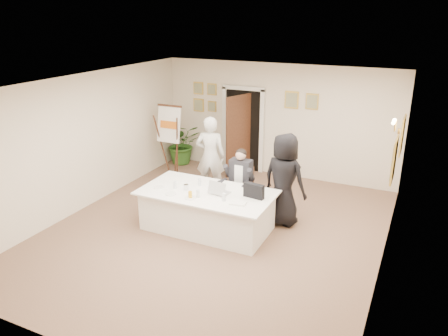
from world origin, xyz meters
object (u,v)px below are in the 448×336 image
seated_man (240,182)px  potted_palm (182,144)px  standing_woman (284,180)px  flip_chart (172,144)px  laptop_bag (254,191)px  conference_table (207,210)px  oj_glass (190,195)px  standing_man (210,156)px  steel_jug (186,187)px  laptop (220,186)px  paper_stack (238,203)px

seated_man → potted_palm: 3.51m
standing_woman → potted_palm: 4.31m
flip_chart → laptop_bag: 3.70m
conference_table → flip_chart: bearing=134.0°
oj_glass → standing_woman: bearing=42.9°
standing_man → laptop_bag: bearing=122.9°
conference_table → standing_woman: bearing=35.2°
potted_palm → conference_table: bearing=-52.7°
potted_palm → oj_glass: 4.23m
seated_man → conference_table: bearing=-115.3°
laptop_bag → oj_glass: 1.15m
seated_man → steel_jug: size_ratio=12.72×
standing_man → oj_glass: standing_man is taller
seated_man → steel_jug: seated_man is taller
flip_chart → standing_man: standing_man is taller
standing_woman → laptop: 1.27m
seated_man → steel_jug: bearing=-132.3°
standing_man → standing_woman: 2.07m
flip_chart → paper_stack: flip_chart is taller
seated_man → flip_chart: (-2.42, 1.31, 0.13)m
potted_palm → oj_glass: size_ratio=8.51×
conference_table → potted_palm: (-2.41, 3.16, 0.16)m
flip_chart → oj_glass: (2.01, -2.62, 0.01)m
flip_chart → seated_man: bearing=-28.4°
laptop → seated_man: bearing=94.4°
conference_table → seated_man: 1.00m
flip_chart → laptop: size_ratio=4.81×
potted_palm → paper_stack: (3.15, -3.42, 0.24)m
paper_stack → oj_glass: bearing=-170.7°
laptop → steel_jug: 0.66m
standing_woman → steel_jug: 1.88m
laptop → oj_glass: 0.59m
standing_man → conference_table: bearing=99.5°
standing_woman → potted_palm: standing_woman is taller
laptop → paper_stack: 0.60m
potted_palm → paper_stack: 4.66m
standing_woman → laptop: standing_woman is taller
steel_jug → oj_glass: bearing=-49.4°
laptop_bag → laptop: bearing=-168.5°
laptop_bag → seated_man: bearing=134.1°
seated_man → oj_glass: 1.38m
standing_woman → oj_glass: standing_woman is taller
oj_glass → conference_table: bearing=71.3°
flip_chart → laptop_bag: bearing=-34.7°
flip_chart → steel_jug: (1.75, -2.31, 0.00)m
laptop → paper_stack: size_ratio=1.31×
flip_chart → standing_man: (1.42, -0.66, 0.08)m
oj_glass → steel_jug: oj_glass is taller
laptop_bag → standing_man: bearing=144.6°
standing_man → laptop: 1.79m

